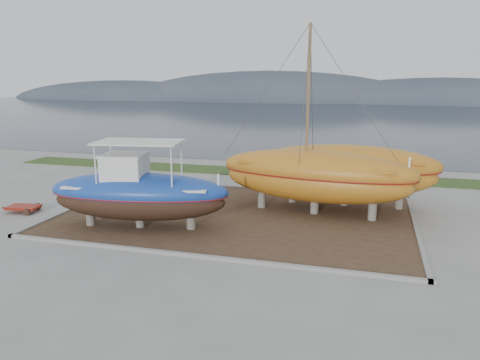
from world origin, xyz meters
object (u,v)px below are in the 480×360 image
(orange_bare_hull, at_px, (345,176))
(red_trailer, at_px, (23,209))
(orange_sailboat, at_px, (317,122))
(blue_caique, at_px, (139,185))
(white_dinghy, at_px, (144,195))

(orange_bare_hull, xyz_separation_m, red_trailer, (-16.90, -6.07, -1.58))
(orange_sailboat, bearing_deg, blue_caique, -142.19)
(blue_caique, distance_m, orange_bare_hull, 11.61)
(white_dinghy, relative_size, red_trailer, 1.49)
(blue_caique, xyz_separation_m, red_trailer, (-7.48, 0.71, -2.01))
(white_dinghy, relative_size, orange_sailboat, 0.35)
(white_dinghy, distance_m, orange_sailboat, 10.66)
(white_dinghy, xyz_separation_m, orange_bare_hull, (11.13, 3.05, 1.14))
(blue_caique, relative_size, orange_bare_hull, 0.85)
(white_dinghy, bearing_deg, orange_sailboat, 4.23)
(orange_sailboat, bearing_deg, red_trailer, -158.16)
(blue_caique, xyz_separation_m, white_dinghy, (-1.71, 3.73, -1.57))
(blue_caique, height_order, white_dinghy, blue_caique)
(white_dinghy, bearing_deg, red_trailer, -153.62)
(white_dinghy, xyz_separation_m, orange_sailboat, (9.67, 0.93, 4.38))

